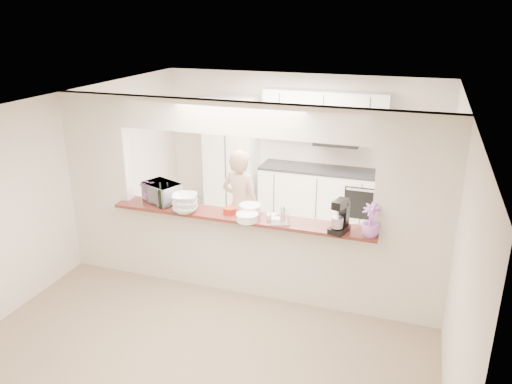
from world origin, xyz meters
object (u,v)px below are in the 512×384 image
at_px(refrigerator, 417,184).
at_px(person, 241,207).
at_px(toaster_oven, 162,193).
at_px(stand_mixer, 340,217).

distance_m(refrigerator, person, 3.00).
relative_size(toaster_oven, person, 0.29).
bearing_deg(refrigerator, stand_mixer, -105.94).
relative_size(stand_mixer, person, 0.24).
bearing_deg(toaster_oven, stand_mixer, 18.64).
relative_size(refrigerator, stand_mixer, 4.27).
height_order(toaster_oven, stand_mixer, stand_mixer).
height_order(refrigerator, stand_mixer, refrigerator).
height_order(refrigerator, person, refrigerator).
bearing_deg(person, stand_mixer, 162.70).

